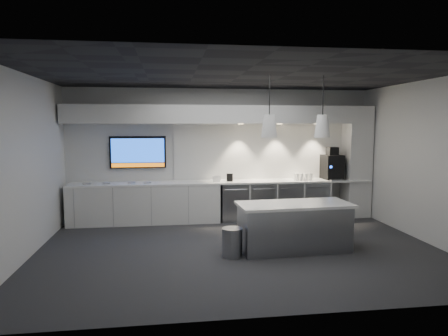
{
  "coord_description": "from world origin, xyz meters",
  "views": [
    {
      "loc": [
        -1.2,
        -6.71,
        2.17
      ],
      "look_at": [
        -0.12,
        1.1,
        1.32
      ],
      "focal_mm": 32.0,
      "sensor_mm": 36.0,
      "label": 1
    }
  ],
  "objects": [
    {
      "name": "bin",
      "position": [
        -0.19,
        -0.37,
        0.24
      ],
      "size": [
        0.34,
        0.34,
        0.48
      ],
      "primitive_type": "cylinder",
      "rotation": [
        0.0,
        0.0,
        -0.01
      ],
      "color": "gray",
      "rests_on": "floor"
    },
    {
      "name": "wall_back",
      "position": [
        0.0,
        2.5,
        1.5
      ],
      "size": [
        7.0,
        0.0,
        7.0
      ],
      "primitive_type": "plane",
      "rotation": [
        1.57,
        0.0,
        0.0
      ],
      "color": "silver",
      "rests_on": "floor"
    },
    {
      "name": "tray_a",
      "position": [
        -2.97,
        2.12,
        0.91
      ],
      "size": [
        0.2,
        0.2,
        0.02
      ],
      "primitive_type": "cube",
      "rotation": [
        0.0,
        0.0,
        0.33
      ],
      "color": "gray",
      "rests_on": "back_counter"
    },
    {
      "name": "wall_front",
      "position": [
        0.0,
        -2.5,
        1.5
      ],
      "size": [
        7.0,
        0.0,
        7.0
      ],
      "primitive_type": "plane",
      "rotation": [
        -1.57,
        0.0,
        0.0
      ],
      "color": "silver",
      "rests_on": "floor"
    },
    {
      "name": "fridge_unit_a",
      "position": [
        0.25,
        2.17,
        0.42
      ],
      "size": [
        0.6,
        0.61,
        0.85
      ],
      "primitive_type": "cube",
      "color": "gray",
      "rests_on": "floor"
    },
    {
      "name": "wall_right",
      "position": [
        3.5,
        0.0,
        1.5
      ],
      "size": [
        0.0,
        7.0,
        7.0
      ],
      "primitive_type": "plane",
      "rotation": [
        1.57,
        0.0,
        -1.57
      ],
      "color": "silver",
      "rests_on": "floor"
    },
    {
      "name": "fridge_unit_c",
      "position": [
        1.51,
        2.17,
        0.42
      ],
      "size": [
        0.6,
        0.61,
        0.85
      ],
      "primitive_type": "cube",
      "color": "gray",
      "rests_on": "floor"
    },
    {
      "name": "tray_d",
      "position": [
        -1.69,
        2.12,
        0.91
      ],
      "size": [
        0.18,
        0.18,
        0.02
      ],
      "primitive_type": "cube",
      "rotation": [
        0.0,
        0.0,
        0.12
      ],
      "color": "gray",
      "rests_on": "back_counter"
    },
    {
      "name": "soffit",
      "position": [
        0.0,
        2.2,
        2.4
      ],
      "size": [
        6.9,
        0.6,
        0.4
      ],
      "primitive_type": "cube",
      "color": "silver",
      "rests_on": "wall_back"
    },
    {
      "name": "cup_cluster",
      "position": [
        1.86,
        2.09,
        0.98
      ],
      "size": [
        0.41,
        0.19,
        0.16
      ],
      "primitive_type": null,
      "color": "white",
      "rests_on": "back_counter"
    },
    {
      "name": "wall_left",
      "position": [
        -3.5,
        0.0,
        1.5
      ],
      "size": [
        0.0,
        7.0,
        7.0
      ],
      "primitive_type": "plane",
      "rotation": [
        1.57,
        0.0,
        1.57
      ],
      "color": "silver",
      "rests_on": "floor"
    },
    {
      "name": "backsplash",
      "position": [
        1.2,
        2.48,
        1.55
      ],
      "size": [
        4.6,
        0.03,
        1.3
      ],
      "primitive_type": "cube",
      "color": "silver",
      "rests_on": "wall_back"
    },
    {
      "name": "pendant_right",
      "position": [
        1.39,
        -0.17,
        2.15
      ],
      "size": [
        0.27,
        0.27,
        1.09
      ],
      "color": "silver",
      "rests_on": "ceiling"
    },
    {
      "name": "island",
      "position": [
        0.93,
        -0.17,
        0.42
      ],
      "size": [
        2.0,
        0.95,
        0.83
      ],
      "rotation": [
        0.0,
        0.0,
        0.06
      ],
      "color": "gray",
      "rests_on": "floor"
    },
    {
      "name": "sign_white",
      "position": [
        -0.16,
        2.08,
        0.97
      ],
      "size": [
        0.18,
        0.03,
        0.14
      ],
      "primitive_type": "cube",
      "rotation": [
        0.0,
        0.0,
        0.03
      ],
      "color": "white",
      "rests_on": "back_counter"
    },
    {
      "name": "left_base_cabinets",
      "position": [
        -1.75,
        2.17,
        0.43
      ],
      "size": [
        3.3,
        0.63,
        0.86
      ],
      "primitive_type": "cube",
      "color": "silver",
      "rests_on": "floor"
    },
    {
      "name": "ceiling",
      "position": [
        0.0,
        0.0,
        3.0
      ],
      "size": [
        7.0,
        7.0,
        0.0
      ],
      "primitive_type": "plane",
      "rotation": [
        3.14,
        0.0,
        0.0
      ],
      "color": "black",
      "rests_on": "wall_back"
    },
    {
      "name": "column",
      "position": [
        3.2,
        2.2,
        1.3
      ],
      "size": [
        0.55,
        0.55,
        2.6
      ],
      "primitive_type": "cube",
      "color": "silver",
      "rests_on": "floor"
    },
    {
      "name": "wall_tv",
      "position": [
        -1.9,
        2.45,
        1.56
      ],
      "size": [
        1.25,
        0.07,
        0.72
      ],
      "color": "black",
      "rests_on": "wall_back"
    },
    {
      "name": "coffee_machine",
      "position": [
        2.6,
        2.2,
        1.21
      ],
      "size": [
        0.43,
        0.6,
        0.76
      ],
      "rotation": [
        0.0,
        0.0,
        0.05
      ],
      "color": "black",
      "rests_on": "back_counter"
    },
    {
      "name": "pendant_left",
      "position": [
        0.46,
        -0.17,
        2.15
      ],
      "size": [
        0.27,
        0.27,
        1.09
      ],
      "color": "silver",
      "rests_on": "ceiling"
    },
    {
      "name": "tray_c",
      "position": [
        -2.03,
        2.16,
        0.91
      ],
      "size": [
        0.17,
        0.17,
        0.02
      ],
      "primitive_type": "cube",
      "rotation": [
        0.0,
        0.0,
        0.04
      ],
      "color": "gray",
      "rests_on": "back_counter"
    },
    {
      "name": "floor",
      "position": [
        0.0,
        0.0,
        0.0
      ],
      "size": [
        7.0,
        7.0,
        0.0
      ],
      "primitive_type": "plane",
      "color": "#2A2B2D",
      "rests_on": "ground"
    },
    {
      "name": "fridge_unit_d",
      "position": [
        2.14,
        2.17,
        0.42
      ],
      "size": [
        0.6,
        0.61,
        0.85
      ],
      "primitive_type": "cube",
      "color": "gray",
      "rests_on": "floor"
    },
    {
      "name": "sign_black",
      "position": [
        0.15,
        2.12,
        0.99
      ],
      "size": [
        0.14,
        0.05,
        0.18
      ],
      "primitive_type": "cube",
      "rotation": [
        0.0,
        0.0,
        -0.22
      ],
      "color": "black",
      "rests_on": "back_counter"
    },
    {
      "name": "fridge_unit_b",
      "position": [
        0.88,
        2.17,
        0.42
      ],
      "size": [
        0.6,
        0.61,
        0.85
      ],
      "primitive_type": "cube",
      "color": "gray",
      "rests_on": "floor"
    },
    {
      "name": "back_counter",
      "position": [
        0.0,
        2.17,
        0.88
      ],
      "size": [
        6.8,
        0.65,
        0.04
      ],
      "primitive_type": "cube",
      "color": "white",
      "rests_on": "left_base_cabinets"
    },
    {
      "name": "tray_b",
      "position": [
        -2.56,
        2.11,
        0.91
      ],
      "size": [
        0.17,
        0.17,
        0.02
      ],
      "primitive_type": "cube",
      "rotation": [
        0.0,
        0.0,
        0.06
      ],
      "color": "gray",
      "rests_on": "back_counter"
    }
  ]
}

